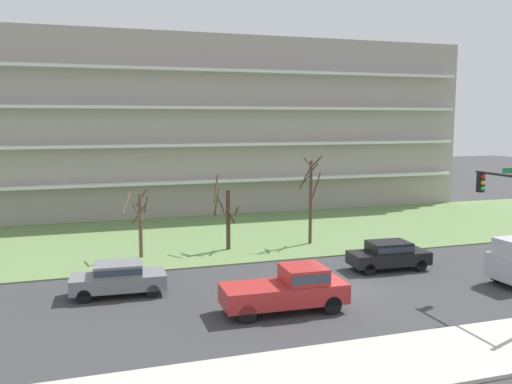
{
  "coord_description": "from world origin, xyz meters",
  "views": [
    {
      "loc": [
        -11.78,
        -23.31,
        8.27
      ],
      "look_at": [
        -2.32,
        6.0,
        4.17
      ],
      "focal_mm": 38.3,
      "sensor_mm": 36.0,
      "label": 1
    }
  ],
  "objects": [
    {
      "name": "apartment_building",
      "position": [
        0.0,
        28.21,
        7.7
      ],
      "size": [
        46.57,
        13.38,
        15.41
      ],
      "color": "#9E938C",
      "rests_on": "ground"
    },
    {
      "name": "tree_left",
      "position": [
        -3.14,
        9.55,
        2.29
      ],
      "size": [
        1.69,
        1.73,
        4.82
      ],
      "color": "#423023",
      "rests_on": "ground"
    },
    {
      "name": "grass_lawn_strip",
      "position": [
        0.0,
        14.0,
        0.04
      ],
      "size": [
        80.0,
        16.0,
        0.08
      ],
      "primitive_type": "cube",
      "color": "#66844C",
      "rests_on": "ground"
    },
    {
      "name": "sidewalk_curb_near",
      "position": [
        0.0,
        -8.0,
        0.07
      ],
      "size": [
        80.0,
        4.0,
        0.15
      ],
      "primitive_type": "cube",
      "color": "#BCB7AD",
      "rests_on": "ground"
    },
    {
      "name": "sedan_gray_near_left",
      "position": [
        -10.3,
        2.5,
        0.87
      ],
      "size": [
        4.49,
        2.04,
        1.57
      ],
      "rotation": [
        0.0,
        0.0,
        3.09
      ],
      "color": "slate",
      "rests_on": "ground"
    },
    {
      "name": "tree_center",
      "position": [
        2.61,
        9.51,
        3.2
      ],
      "size": [
        1.53,
        1.33,
        5.93
      ],
      "color": "#4C3828",
      "rests_on": "ground"
    },
    {
      "name": "sedan_black_near_right",
      "position": [
        4.28,
        2.5,
        0.87
      ],
      "size": [
        4.5,
        2.06,
        1.57
      ],
      "rotation": [
        0.0,
        0.0,
        3.08
      ],
      "color": "black",
      "rests_on": "ground"
    },
    {
      "name": "tree_far_left",
      "position": [
        -8.57,
        9.22,
        2.3
      ],
      "size": [
        1.6,
        1.59,
        4.21
      ],
      "color": "brown",
      "rests_on": "ground"
    },
    {
      "name": "ground",
      "position": [
        0.0,
        0.0,
        0.0
      ],
      "size": [
        160.0,
        160.0,
        0.0
      ],
      "primitive_type": "plane",
      "color": "#38383A"
    },
    {
      "name": "pickup_red_center_right",
      "position": [
        -3.4,
        -2.01,
        1.02
      ],
      "size": [
        5.46,
        2.15,
        1.95
      ],
      "rotation": [
        0.0,
        0.0,
        -0.03
      ],
      "color": "#B22828",
      "rests_on": "ground"
    }
  ]
}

